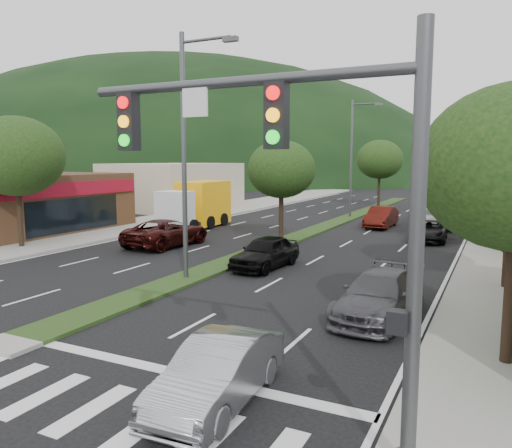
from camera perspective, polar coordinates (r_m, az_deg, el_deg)
The scene contains 23 objects.
ground at distance 15.60m, azimuth -25.11°, elevation -12.06°, with size 160.00×160.00×0.00m, color black.
sidewalk_left at distance 42.34m, azimuth -9.61°, elevation 0.59°, with size 6.00×90.00×0.15m, color gray.
median at distance 39.16m, azimuth 8.69°, elevation 0.04°, with size 1.60×56.00×0.12m, color #203914.
traffic_signal at distance 7.97m, azimuth 6.80°, elevation 4.71°, with size 6.12×0.40×7.00m.
shop_left at distance 38.67m, azimuth -25.09°, elevation 2.24°, with size 10.15×12.00×4.00m.
bldg_left_far at distance 52.93m, azimuth -9.23°, elevation 4.36°, with size 9.00×14.00×4.60m, color beige.
hill_far at distance 150.34m, azimuth -11.38°, elevation 5.34°, with size 176.00×132.00×82.00m, color black.
tree_r_c at distance 29.05m, azimuth 27.05°, elevation 6.07°, with size 4.40×4.40×6.48m.
tree_r_d at distance 39.05m, azimuth 26.94°, elevation 6.85°, with size 5.00×5.00×7.17m.
tree_r_e at distance 49.05m, azimuth 26.82°, elevation 6.46°, with size 4.60×4.60×6.71m.
tree_med_near at distance 29.47m, azimuth 2.92°, elevation 6.25°, with size 4.00×4.00×6.02m.
tree_med_far at distance 54.32m, azimuth 13.96°, elevation 7.17°, with size 4.80×4.80×6.94m.
tree_l_a at distance 30.78m, azimuth -25.72°, elevation 6.98°, with size 5.20×5.20×7.25m.
streetlight_near at distance 20.56m, azimuth -7.78°, elevation 8.92°, with size 2.60×0.25×10.00m.
streetlight_mid at distance 43.59m, azimuth 11.11°, elevation 8.01°, with size 2.60×0.25×10.00m.
sedan_silver at distance 10.71m, azimuth -4.33°, elevation -16.52°, with size 1.43×4.09×1.35m, color #9B9DA2.
suv_maroon at distance 29.46m, azimuth -10.15°, elevation -0.96°, with size 2.62×5.69×1.58m, color black.
car_queue_a at distance 23.12m, azimuth 1.08°, elevation -3.24°, with size 1.76×4.38×1.49m, color black.
car_queue_b at distance 16.48m, azimuth 13.91°, elevation -7.90°, with size 2.03×5.00×1.45m, color #454549.
car_queue_c at distance 38.06m, azimuth 14.12°, elevation 0.77°, with size 1.63×4.69×1.54m, color #4A120C.
car_queue_d at distance 32.52m, azimuth 19.11°, elevation -0.76°, with size 2.09×4.54×1.26m, color black.
box_truck at distance 37.12m, azimuth -6.66°, elevation 2.07°, with size 2.87×6.95×3.39m.
motorhome at distance 41.36m, azimuth 22.51°, elevation 2.74°, with size 4.21×10.37×3.87m.
Camera 1 is at (11.68, -9.04, 5.01)m, focal length 35.00 mm.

